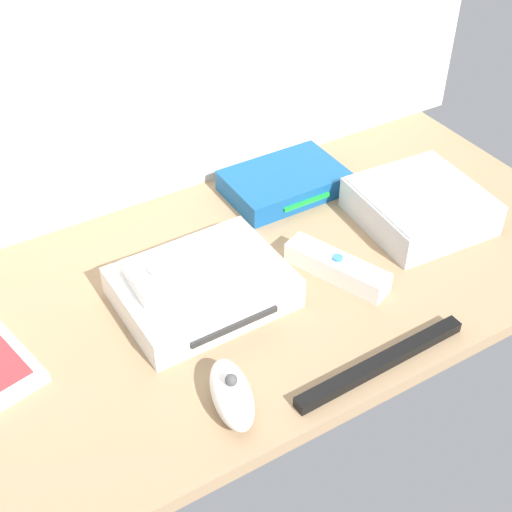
{
  "coord_description": "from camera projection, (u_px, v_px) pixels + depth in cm",
  "views": [
    {
      "loc": [
        -36.14,
        -60.42,
        63.34
      ],
      "look_at": [
        0.0,
        0.0,
        4.0
      ],
      "focal_mm": 49.38,
      "sensor_mm": 36.0,
      "label": 1
    }
  ],
  "objects": [
    {
      "name": "remote_classic_pad",
      "position": [
        185.0,
        266.0,
        0.88
      ],
      "size": [
        14.56,
        8.3,
        2.4
      ],
      "rotation": [
        0.0,
        0.0,
        -0.02
      ],
      "color": "white",
      "rests_on": "game_console"
    },
    {
      "name": "remote_nunchuk",
      "position": [
        232.0,
        394.0,
        0.77
      ],
      "size": [
        6.72,
        10.77,
        5.1
      ],
      "rotation": [
        0.0,
        0.0,
        -0.25
      ],
      "color": "white",
      "rests_on": "ground_plane"
    },
    {
      "name": "remote_wand",
      "position": [
        337.0,
        267.0,
        0.94
      ],
      "size": [
        8.78,
        15.09,
        3.4
      ],
      "rotation": [
        0.0,
        0.0,
        0.38
      ],
      "color": "white",
      "rests_on": "ground_plane"
    },
    {
      "name": "mini_computer",
      "position": [
        420.0,
        206.0,
        1.03
      ],
      "size": [
        18.11,
        18.11,
        5.3
      ],
      "rotation": [
        0.0,
        0.0,
        -0.07
      ],
      "color": "silver",
      "rests_on": "ground_plane"
    },
    {
      "name": "game_console",
      "position": [
        202.0,
        287.0,
        0.9
      ],
      "size": [
        21.28,
        16.79,
        4.4
      ],
      "rotation": [
        0.0,
        0.0,
        0.02
      ],
      "color": "white",
      "rests_on": "ground_plane"
    },
    {
      "name": "ground_plane",
      "position": [
        256.0,
        284.0,
        0.95
      ],
      "size": [
        100.0,
        48.0,
        2.0
      ],
      "primitive_type": "cube",
      "color": "#9E7F5B",
      "rests_on": "ground"
    },
    {
      "name": "sensor_bar",
      "position": [
        381.0,
        363.0,
        0.82
      ],
      "size": [
        24.04,
        2.44,
        1.4
      ],
      "primitive_type": "cube",
      "rotation": [
        0.0,
        0.0,
        0.03
      ],
      "color": "black",
      "rests_on": "ground_plane"
    },
    {
      "name": "network_router",
      "position": [
        285.0,
        182.0,
        1.09
      ],
      "size": [
        18.03,
        12.43,
        3.4
      ],
      "rotation": [
        0.0,
        0.0,
        0.0
      ],
      "color": "#145193",
      "rests_on": "ground_plane"
    }
  ]
}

